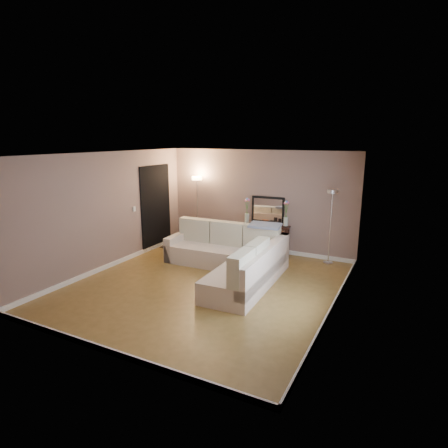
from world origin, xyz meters
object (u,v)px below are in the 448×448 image
at_px(sectional_sofa, 232,257).
at_px(floor_lamp_lit, 197,197).
at_px(console_table, 263,237).
at_px(floor_lamp_unlit, 331,212).

height_order(sectional_sofa, floor_lamp_lit, floor_lamp_lit).
bearing_deg(console_table, sectional_sofa, -91.49).
bearing_deg(floor_lamp_lit, console_table, 0.97).
bearing_deg(sectional_sofa, console_table, 88.51).
relative_size(sectional_sofa, floor_lamp_unlit, 1.63).
bearing_deg(console_table, floor_lamp_unlit, -2.50).
distance_m(console_table, floor_lamp_unlit, 1.88).
bearing_deg(floor_lamp_unlit, sectional_sofa, -137.12).
height_order(console_table, floor_lamp_lit, floor_lamp_lit).
height_order(console_table, floor_lamp_unlit, floor_lamp_unlit).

